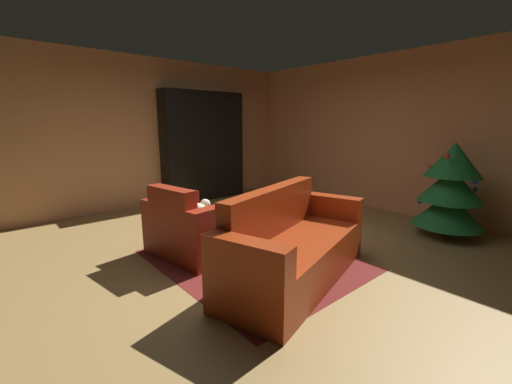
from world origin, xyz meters
name	(u,v)px	position (x,y,z in m)	size (l,w,h in m)	color
ground_plane	(253,252)	(0.00, 0.00, 0.00)	(7.51, 7.51, 0.00)	olive
wall_back	(388,134)	(0.00, 3.16, 1.38)	(6.32, 0.06, 2.76)	tan
wall_left	(145,133)	(-3.13, 0.00, 1.38)	(0.06, 6.38, 2.76)	tan
area_rug	(253,260)	(0.19, -0.16, 0.00)	(2.34, 1.91, 0.01)	maroon
bookshelf_unit	(210,148)	(-2.89, 1.26, 1.06)	(0.35, 1.77, 2.19)	black
armchair_red	(192,229)	(-0.44, -0.59, 0.32)	(1.14, 0.93, 0.87)	maroon
couch_red	(293,248)	(0.79, -0.12, 0.32)	(1.30, 2.14, 0.93)	maroon
coffee_table	(265,234)	(0.39, -0.16, 0.38)	(0.67, 0.67, 0.42)	black
book_stack_on_table	(264,224)	(0.37, -0.15, 0.49)	(0.23, 0.17, 0.12)	gray
bottle_on_table	(252,218)	(0.20, -0.19, 0.52)	(0.08, 0.08, 0.25)	maroon
decorated_tree	(451,189)	(1.33, 2.46, 0.68)	(0.91, 0.91, 1.32)	brown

